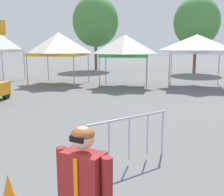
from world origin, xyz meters
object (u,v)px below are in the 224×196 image
(tree_behind_tents_right, at_px, (197,22))
(traffic_cone_lot_center, at_px, (9,193))
(canopy_tent_behind_right, at_px, (59,44))
(tree_behind_tents_left, at_px, (96,22))
(canopy_tent_far_right, at_px, (125,46))
(crowd_barrier_by_lift, at_px, (129,131))
(canopy_tent_behind_left, at_px, (197,44))

(tree_behind_tents_right, xyz_separation_m, traffic_cone_lot_center, (-5.47, -23.88, -4.37))
(canopy_tent_behind_right, distance_m, tree_behind_tents_left, 11.45)
(canopy_tent_behind_right, height_order, canopy_tent_far_right, canopy_tent_behind_right)
(traffic_cone_lot_center, bearing_deg, tree_behind_tents_right, 77.09)
(canopy_tent_far_right, height_order, tree_behind_tents_right, tree_behind_tents_right)
(tree_behind_tents_left, distance_m, crowd_barrier_by_lift, 24.53)
(tree_behind_tents_left, height_order, tree_behind_tents_right, tree_behind_tents_left)
(canopy_tent_behind_right, bearing_deg, tree_behind_tents_left, 90.42)
(canopy_tent_far_right, relative_size, tree_behind_tents_left, 0.42)
(canopy_tent_behind_right, height_order, crowd_barrier_by_lift, canopy_tent_behind_right)
(canopy_tent_far_right, bearing_deg, tree_behind_tents_right, 61.68)
(canopy_tent_behind_left, bearing_deg, crowd_barrier_by_lift, -102.79)
(canopy_tent_behind_left, relative_size, crowd_barrier_by_lift, 2.31)
(canopy_tent_behind_right, xyz_separation_m, tree_behind_tents_right, (9.89, 9.65, 2.05))
(tree_behind_tents_right, bearing_deg, canopy_tent_behind_right, -135.69)
(canopy_tent_behind_left, relative_size, tree_behind_tents_right, 0.50)
(canopy_tent_far_right, height_order, traffic_cone_lot_center, canopy_tent_far_right)
(tree_behind_tents_right, distance_m, crowd_barrier_by_lift, 22.50)
(canopy_tent_far_right, bearing_deg, canopy_tent_behind_right, 174.55)
(canopy_tent_behind_left, xyz_separation_m, crowd_barrier_by_lift, (-2.83, -12.47, -1.91))
(canopy_tent_far_right, distance_m, traffic_cone_lot_center, 13.98)
(crowd_barrier_by_lift, bearing_deg, tree_behind_tents_left, 104.67)
(tree_behind_tents_right, bearing_deg, canopy_tent_far_right, -118.32)
(crowd_barrier_by_lift, bearing_deg, canopy_tent_behind_right, 116.38)
(canopy_tent_far_right, distance_m, tree_behind_tents_left, 12.73)
(crowd_barrier_by_lift, bearing_deg, traffic_cone_lot_center, -128.28)
(canopy_tent_behind_right, height_order, canopy_tent_behind_left, canopy_tent_behind_right)
(tree_behind_tents_left, bearing_deg, canopy_tent_behind_right, -89.58)
(canopy_tent_behind_left, bearing_deg, traffic_cone_lot_center, -107.05)
(canopy_tent_behind_right, distance_m, crowd_barrier_by_lift, 13.71)
(canopy_tent_behind_right, xyz_separation_m, crowd_barrier_by_lift, (6.04, -12.17, -1.89))
(canopy_tent_far_right, relative_size, crowd_barrier_by_lift, 2.12)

